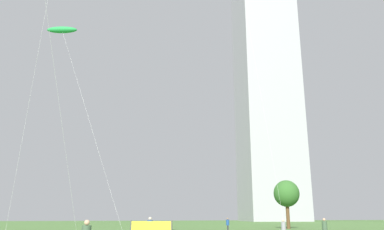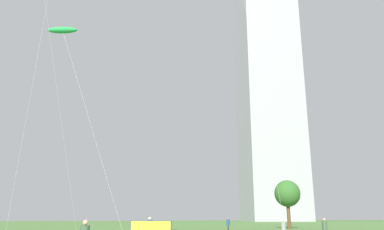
{
  "view_description": "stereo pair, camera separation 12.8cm",
  "coord_description": "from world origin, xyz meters",
  "px_view_note": "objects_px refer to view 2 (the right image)",
  "views": [
    {
      "loc": [
        -5.44,
        -18.33,
        1.8
      ],
      "look_at": [
        2.31,
        12.09,
        10.16
      ],
      "focal_mm": 35.57,
      "sensor_mm": 36.0,
      "label": 1
    },
    {
      "loc": [
        -5.31,
        -18.36,
        1.8
      ],
      "look_at": [
        2.31,
        12.09,
        10.16
      ],
      "focal_mm": 35.57,
      "sensor_mm": 36.0,
      "label": 2
    }
  ],
  "objects_px": {
    "person_standing_0": "(228,224)",
    "distant_highrise_0": "(267,82)",
    "person_standing_1": "(284,228)",
    "person_standing_2": "(150,228)",
    "kite_flying_2": "(62,30)",
    "person_standing_5": "(325,228)",
    "park_tree_0": "(287,194)"
  },
  "relations": [
    {
      "from": "person_standing_0",
      "to": "person_standing_1",
      "type": "relative_size",
      "value": 1.01
    },
    {
      "from": "kite_flying_2",
      "to": "park_tree_0",
      "type": "xyz_separation_m",
      "value": [
        32.22,
        13.91,
        -15.74
      ]
    },
    {
      "from": "person_standing_1",
      "to": "distant_highrise_0",
      "type": "relative_size",
      "value": 0.02
    },
    {
      "from": "distant_highrise_0",
      "to": "person_standing_2",
      "type": "bearing_deg",
      "value": -111.1
    },
    {
      "from": "person_standing_1",
      "to": "person_standing_0",
      "type": "bearing_deg",
      "value": 27.35
    },
    {
      "from": "distant_highrise_0",
      "to": "kite_flying_2",
      "type": "bearing_deg",
      "value": -117.63
    },
    {
      "from": "person_standing_2",
      "to": "person_standing_1",
      "type": "bearing_deg",
      "value": -53.91
    },
    {
      "from": "park_tree_0",
      "to": "distant_highrise_0",
      "type": "xyz_separation_m",
      "value": [
        35.12,
        77.21,
        47.73
      ]
    },
    {
      "from": "person_standing_1",
      "to": "kite_flying_2",
      "type": "height_order",
      "value": "kite_flying_2"
    },
    {
      "from": "person_standing_2",
      "to": "person_standing_5",
      "type": "height_order",
      "value": "person_standing_2"
    },
    {
      "from": "person_standing_0",
      "to": "person_standing_1",
      "type": "xyz_separation_m",
      "value": [
        -1.04,
        -15.38,
        -0.01
      ]
    },
    {
      "from": "distant_highrise_0",
      "to": "person_standing_5",
      "type": "bearing_deg",
      "value": -105.23
    },
    {
      "from": "person_standing_2",
      "to": "kite_flying_2",
      "type": "height_order",
      "value": "kite_flying_2"
    },
    {
      "from": "person_standing_0",
      "to": "person_standing_1",
      "type": "distance_m",
      "value": 15.41
    },
    {
      "from": "person_standing_2",
      "to": "distant_highrise_0",
      "type": "bearing_deg",
      "value": 6.45
    },
    {
      "from": "person_standing_0",
      "to": "kite_flying_2",
      "type": "height_order",
      "value": "kite_flying_2"
    },
    {
      "from": "person_standing_2",
      "to": "park_tree_0",
      "type": "bearing_deg",
      "value": -6.9
    },
    {
      "from": "person_standing_1",
      "to": "park_tree_0",
      "type": "bearing_deg",
      "value": 2.49
    },
    {
      "from": "person_standing_2",
      "to": "kite_flying_2",
      "type": "xyz_separation_m",
      "value": [
        -8.19,
        11.62,
        19.73
      ]
    },
    {
      "from": "person_standing_2",
      "to": "distant_highrise_0",
      "type": "height_order",
      "value": "distant_highrise_0"
    },
    {
      "from": "person_standing_5",
      "to": "park_tree_0",
      "type": "distance_m",
      "value": 29.23
    },
    {
      "from": "person_standing_1",
      "to": "kite_flying_2",
      "type": "relative_size",
      "value": 0.08
    },
    {
      "from": "person_standing_5",
      "to": "person_standing_1",
      "type": "bearing_deg",
      "value": 18.92
    },
    {
      "from": "person_standing_0",
      "to": "kite_flying_2",
      "type": "xyz_separation_m",
      "value": [
        -19.24,
        -3.71,
        19.8
      ]
    },
    {
      "from": "person_standing_0",
      "to": "person_standing_5",
      "type": "xyz_separation_m",
      "value": [
        1.72,
        -16.47,
        0.02
      ]
    },
    {
      "from": "person_standing_1",
      "to": "person_standing_2",
      "type": "xyz_separation_m",
      "value": [
        -10.01,
        0.05,
        0.09
      ]
    },
    {
      "from": "person_standing_0",
      "to": "kite_flying_2",
      "type": "relative_size",
      "value": 0.08
    },
    {
      "from": "person_standing_2",
      "to": "park_tree_0",
      "type": "xyz_separation_m",
      "value": [
        24.04,
        25.53,
        3.99
      ]
    },
    {
      "from": "person_standing_5",
      "to": "park_tree_0",
      "type": "height_order",
      "value": "park_tree_0"
    },
    {
      "from": "person_standing_0",
      "to": "distant_highrise_0",
      "type": "bearing_deg",
      "value": -15.44
    },
    {
      "from": "person_standing_0",
      "to": "person_standing_2",
      "type": "distance_m",
      "value": 18.9
    },
    {
      "from": "person_standing_0",
      "to": "person_standing_1",
      "type": "height_order",
      "value": "person_standing_0"
    }
  ]
}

